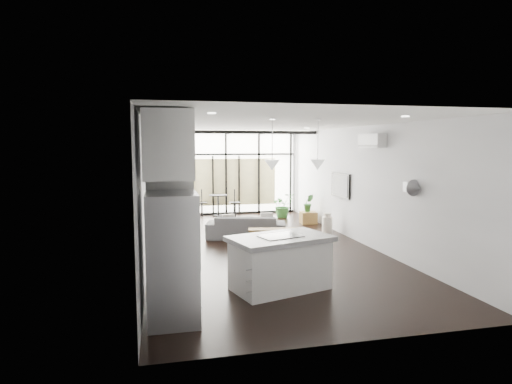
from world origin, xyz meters
name	(u,v)px	position (x,y,z in m)	size (l,w,h in m)	color
floor	(259,247)	(0.00, 0.00, 0.00)	(5.00, 10.00, 0.00)	black
ceiling	(259,125)	(0.00, 0.00, 2.80)	(5.00, 10.00, 0.00)	white
wall_left	(147,189)	(-2.50, 0.00, 1.40)	(0.02, 10.00, 2.80)	silver
wall_right	(359,185)	(2.50, 0.00, 1.40)	(0.02, 10.00, 2.80)	silver
wall_back	(225,173)	(0.00, 5.00, 1.40)	(5.00, 0.02, 2.80)	silver
wall_front	(358,227)	(0.00, -5.00, 1.40)	(5.00, 0.02, 2.80)	silver
glazing	(226,173)	(0.00, 4.88, 1.40)	(5.00, 0.20, 2.80)	black
skylight	(230,132)	(0.00, 4.00, 2.77)	(4.70, 1.90, 0.06)	white
neighbour_building	(226,182)	(0.00, 4.95, 1.10)	(3.50, 0.02, 1.60)	beige
island	(280,263)	(-0.34, -2.96, 0.44)	(1.61, 0.96, 0.88)	silver
cooktop	(280,236)	(-0.34, -2.96, 0.89)	(0.66, 0.44, 0.01)	black
fridge	(172,257)	(-2.09, -3.85, 0.86)	(0.67, 0.84, 1.73)	#ACADB1
appliance_column	(170,216)	(-2.09, -3.05, 1.30)	(0.67, 0.70, 2.59)	silver
upper_cabinets	(167,145)	(-2.12, -3.50, 2.35)	(0.62, 1.75, 0.86)	silver
pendant_left	(272,165)	(-0.40, -2.65, 2.02)	(0.26, 0.26, 0.18)	white
pendant_right	(318,165)	(0.40, -2.65, 2.02)	(0.26, 0.26, 0.18)	white
sofa	(246,223)	(-0.10, 0.98, 0.39)	(1.99, 0.58, 0.78)	#454547
console_bench	(278,238)	(0.41, -0.15, 0.22)	(1.35, 0.34, 0.43)	brown
pouf	(263,225)	(0.50, 1.67, 0.18)	(0.44, 0.44, 0.35)	beige
crate	(308,218)	(2.16, 2.61, 0.17)	(0.46, 0.46, 0.35)	brown
plant_tall	(283,208)	(1.70, 3.80, 0.31)	(0.72, 0.80, 0.62)	#2D6628
plant_crate	(308,208)	(2.16, 2.61, 0.47)	(0.30, 0.54, 0.24)	#2D6628
milk_can	(327,223)	(2.16, 1.12, 0.27)	(0.28, 0.28, 0.55)	silver
bistro_set	(218,205)	(-0.32, 4.57, 0.36)	(1.51, 0.60, 0.73)	black
tv	(340,185)	(2.46, 1.00, 1.30)	(0.05, 1.10, 0.65)	black
ac_unit	(372,141)	(2.38, -0.80, 2.45)	(0.22, 0.90, 0.30)	silver
framed_art	(147,184)	(-2.47, -0.50, 1.55)	(0.04, 0.70, 0.90)	black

